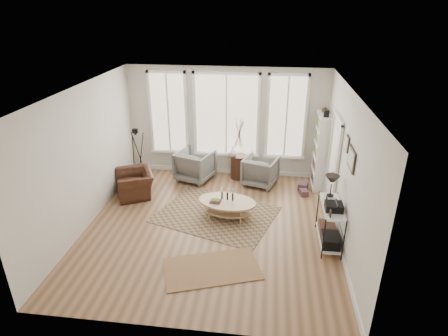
# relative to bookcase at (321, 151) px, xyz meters

# --- Properties ---
(room) EXTENTS (5.50, 5.54, 2.90)m
(room) POSITION_rel_bookcase_xyz_m (-2.42, -2.20, 0.47)
(room) COLOR #956C4A
(room) RESTS_ON ground
(bay_window) EXTENTS (4.14, 0.12, 2.24)m
(bay_window) POSITION_rel_bookcase_xyz_m (-2.44, 0.49, 0.65)
(bay_window) COLOR #C4B284
(bay_window) RESTS_ON ground
(door) EXTENTS (0.09, 1.06, 2.22)m
(door) POSITION_rel_bookcase_xyz_m (0.13, -1.08, 0.17)
(door) COLOR silver
(door) RESTS_ON ground
(bookcase) EXTENTS (0.31, 0.85, 2.06)m
(bookcase) POSITION_rel_bookcase_xyz_m (0.00, 0.00, 0.00)
(bookcase) COLOR white
(bookcase) RESTS_ON ground
(low_shelf) EXTENTS (0.38, 1.08, 1.30)m
(low_shelf) POSITION_rel_bookcase_xyz_m (-0.06, -2.52, -0.44)
(low_shelf) COLOR white
(low_shelf) RESTS_ON ground
(wall_art) EXTENTS (0.04, 0.88, 0.44)m
(wall_art) POSITION_rel_bookcase_xyz_m (0.14, -2.49, 0.92)
(wall_art) COLOR black
(wall_art) RESTS_ON ground
(rug_main) EXTENTS (2.93, 2.54, 0.01)m
(rug_main) POSITION_rel_bookcase_xyz_m (-2.40, -1.75, -0.95)
(rug_main) COLOR brown
(rug_main) RESTS_ON ground
(rug_runner) EXTENTS (1.88, 1.42, 0.01)m
(rug_runner) POSITION_rel_bookcase_xyz_m (-2.21, -3.60, -0.94)
(rug_runner) COLOR brown
(rug_runner) RESTS_ON ground
(coffee_table) EXTENTS (1.37, 0.98, 0.58)m
(coffee_table) POSITION_rel_bookcase_xyz_m (-2.15, -1.81, -0.64)
(coffee_table) COLOR tan
(coffee_table) RESTS_ON ground
(armchair_left) EXTENTS (1.11, 1.13, 0.81)m
(armchair_left) POSITION_rel_bookcase_xyz_m (-3.21, -0.01, -0.55)
(armchair_left) COLOR slate
(armchair_left) RESTS_ON ground
(armchair_right) EXTENTS (1.01, 1.03, 0.75)m
(armchair_right) POSITION_rel_bookcase_xyz_m (-1.48, -0.08, -0.58)
(armchair_right) COLOR slate
(armchair_right) RESTS_ON ground
(side_table) EXTENTS (0.43, 0.43, 1.81)m
(side_table) POSITION_rel_bookcase_xyz_m (-2.07, 0.22, -0.08)
(side_table) COLOR #3B1E12
(side_table) RESTS_ON ground
(vase) EXTENTS (0.29, 0.29, 0.27)m
(vase) POSITION_rel_bookcase_xyz_m (-2.23, 0.16, -0.17)
(vase) COLOR silver
(vase) RESTS_ON side_table
(accent_chair) EXTENTS (1.22, 1.17, 0.62)m
(accent_chair) POSITION_rel_bookcase_xyz_m (-4.50, -1.06, -0.65)
(accent_chair) COLOR #3B1E12
(accent_chair) RESTS_ON ground
(tripod_camera) EXTENTS (0.50, 0.50, 1.41)m
(tripod_camera) POSITION_rel_bookcase_xyz_m (-4.69, -0.20, -0.31)
(tripod_camera) COLOR black
(tripod_camera) RESTS_ON ground
(book_stack_near) EXTENTS (0.29, 0.33, 0.18)m
(book_stack_near) POSITION_rel_bookcase_xyz_m (-0.39, -0.26, -0.87)
(book_stack_near) COLOR brown
(book_stack_near) RESTS_ON ground
(book_stack_far) EXTENTS (0.23, 0.26, 0.15)m
(book_stack_far) POSITION_rel_bookcase_xyz_m (-0.39, -0.58, -0.88)
(book_stack_far) COLOR brown
(book_stack_far) RESTS_ON ground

